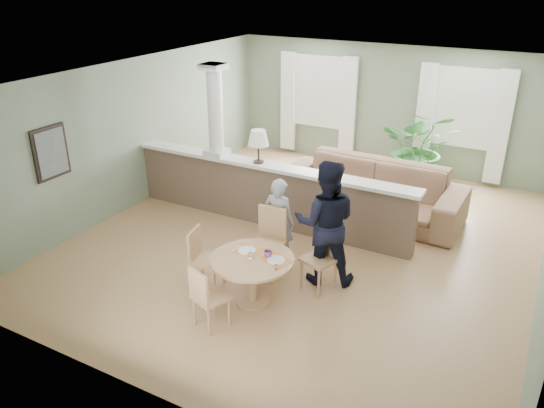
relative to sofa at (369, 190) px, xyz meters
The scene contains 12 objects.
ground 1.57m from the sofa, 112.06° to the right, with size 8.00×8.00×0.00m, color tan.
room_shell 1.64m from the sofa, 127.90° to the right, with size 7.02×8.02×2.71m.
pony_wall 1.96m from the sofa, 142.52° to the right, with size 5.32×0.38×2.70m.
sofa is the anchor object (origin of this frame).
houseplant 1.89m from the sofa, 76.97° to the left, with size 1.47×1.28×1.64m, color #2A5E25.
dining_table 3.42m from the sofa, 97.39° to the right, with size 1.12×1.12×0.77m.
chair_far_boy 2.69m from the sofa, 103.41° to the right, with size 0.49×0.49×1.01m.
chair_far_man 2.59m from the sofa, 85.45° to the right, with size 0.53×0.53×0.92m.
chair_near 4.20m from the sofa, 99.11° to the right, with size 0.49×0.49×0.85m.
chair_side 3.62m from the sofa, 110.20° to the right, with size 0.47×0.47×0.89m.
child_person 2.38m from the sofa, 105.54° to the right, with size 0.50×0.33×1.38m, color gray.
man_person 2.47m from the sofa, 86.12° to the right, with size 0.89×0.69×1.83m, color black.
Camera 1 is at (3.22, -7.19, 4.16)m, focal length 35.00 mm.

